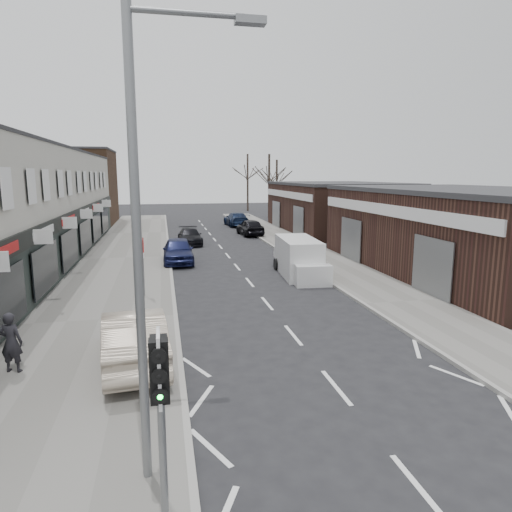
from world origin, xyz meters
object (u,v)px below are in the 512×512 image
warning_sign (143,250)px  parked_car_right_c (236,219)px  sedan_on_pavement (134,337)px  white_van (299,258)px  street_lamp (147,227)px  parked_car_left_a (178,251)px  pedestrian (11,342)px  traffic_light (160,385)px  parked_car_right_b (250,227)px  parked_car_right_a (294,254)px  parked_car_left_b (190,236)px

warning_sign → parked_car_right_c: warning_sign is taller
sedan_on_pavement → parked_car_right_c: (8.70, 35.60, -0.18)m
white_van → parked_car_right_c: bearing=93.0°
street_lamp → parked_car_left_a: bearing=86.9°
pedestrian → parked_car_left_a: (5.04, 15.64, -0.18)m
pedestrian → parked_car_right_c: size_ratio=0.33×
traffic_light → parked_car_right_b: bearing=77.0°
traffic_light → parked_car_right_a: size_ratio=0.71×
sedan_on_pavement → parked_car_right_b: 29.05m
street_lamp → warning_sign: (-0.63, 12.80, -2.42)m
parked_car_left_a → parked_car_right_a: (6.90, -2.24, -0.06)m
street_lamp → parked_car_left_a: size_ratio=1.74×
warning_sign → white_van: size_ratio=0.50×
sedan_on_pavement → parked_car_left_a: bearing=-102.3°
warning_sign → pedestrian: warning_sign is taller
parked_car_left_b → warning_sign: bearing=-101.3°
street_lamp → parked_car_left_b: 28.92m
warning_sign → parked_car_right_c: size_ratio=0.53×
parked_car_left_a → parked_car_right_b: bearing=60.8°
parked_car_right_c → parked_car_right_b: bearing=87.1°
parked_car_left_a → parked_car_right_b: size_ratio=1.04×
pedestrian → parked_car_left_b: size_ratio=0.39×
parked_car_right_c → parked_car_left_a: bearing=68.0°
street_lamp → parked_car_left_a: 21.27m
white_van → parked_car_left_b: size_ratio=1.22×
warning_sign → parked_car_right_c: (8.66, 27.98, -1.47)m
parked_car_left_a → parked_car_left_b: 7.76m
traffic_light → parked_car_left_b: traffic_light is taller
white_van → parked_car_left_a: 8.14m
warning_sign → parked_car_right_a: bearing=34.0°
pedestrian → parked_car_right_a: (11.94, 13.40, -0.25)m
street_lamp → parked_car_right_b: (8.03, 32.89, -3.87)m
sedan_on_pavement → parked_car_right_c: bearing=-109.4°
warning_sign → white_van: warning_sign is taller
warning_sign → white_van: bearing=20.2°
white_van → parked_car_right_a: 2.93m
parked_car_right_c → parked_car_left_b: bearing=62.1°
parked_car_left_a → parked_car_right_a: parked_car_left_a is taller
white_van → parked_car_right_a: size_ratio=1.23×
parked_car_left_a → parked_car_right_b: (6.90, 12.01, -0.03)m
white_van → pedestrian: size_ratio=3.17×
street_lamp → parked_car_right_b: size_ratio=1.81×
warning_sign → pedestrian: (-3.28, -7.55, -1.24)m
parked_car_left_a → parked_car_right_c: 21.06m
parked_car_right_a → parked_car_left_b: bearing=-60.5°
parked_car_left_a → parked_car_right_b: parked_car_left_a is taller
traffic_light → warning_sign: (-0.76, 14.02, -0.21)m
parked_car_right_b → parked_car_right_c: size_ratio=0.87×
street_lamp → parked_car_right_a: size_ratio=1.83×
street_lamp → pedestrian: bearing=126.7°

